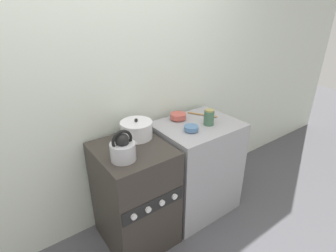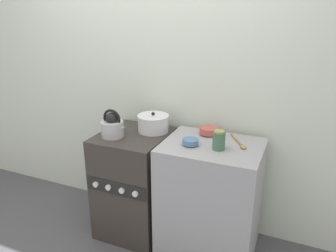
{
  "view_description": "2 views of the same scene",
  "coord_description": "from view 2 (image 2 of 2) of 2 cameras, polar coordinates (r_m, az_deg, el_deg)",
  "views": [
    {
      "loc": [
        -0.78,
        -1.23,
        1.84
      ],
      "look_at": [
        0.31,
        0.26,
        0.98
      ],
      "focal_mm": 28.0,
      "sensor_mm": 36.0,
      "label": 1
    },
    {
      "loc": [
        1.21,
        -1.83,
        1.82
      ],
      "look_at": [
        0.31,
        0.28,
        0.99
      ],
      "focal_mm": 35.0,
      "sensor_mm": 36.0,
      "label": 2
    }
  ],
  "objects": [
    {
      "name": "wall_back",
      "position": [
        2.81,
        -2.84,
        8.13
      ],
      "size": [
        7.0,
        0.06,
        2.5
      ],
      "color": "silver",
      "rests_on": "ground_plane"
    },
    {
      "name": "small_ceramic_bowl",
      "position": [
        2.33,
        3.92,
        -2.74
      ],
      "size": [
        0.12,
        0.12,
        0.04
      ],
      "color": "#4C729E",
      "rests_on": "counter"
    },
    {
      "name": "enamel_bowl",
      "position": [
        2.53,
        7.08,
        -0.81
      ],
      "size": [
        0.14,
        0.14,
        0.06
      ],
      "color": "#B75147",
      "rests_on": "counter"
    },
    {
      "name": "stove",
      "position": [
        2.8,
        -5.82,
        -9.82
      ],
      "size": [
        0.53,
        0.6,
        0.88
      ],
      "color": "#332D28",
      "rests_on": "ground_plane"
    },
    {
      "name": "storage_jar",
      "position": [
        2.27,
        8.86,
        -2.47
      ],
      "size": [
        0.09,
        0.09,
        0.14
      ],
      "color": "#3F664C",
      "rests_on": "counter"
    },
    {
      "name": "wooden_spoon",
      "position": [
        2.41,
        12.29,
        -2.82
      ],
      "size": [
        0.17,
        0.26,
        0.02
      ],
      "color": "#A37A4C",
      "rests_on": "counter"
    },
    {
      "name": "kettle",
      "position": [
        2.56,
        -9.64,
        -0.06
      ],
      "size": [
        0.21,
        0.17,
        0.22
      ],
      "color": "#B2B2B7",
      "rests_on": "stove"
    },
    {
      "name": "ground_plane",
      "position": [
        2.85,
        -8.46,
        -20.13
      ],
      "size": [
        12.0,
        12.0,
        0.0
      ],
      "primitive_type": "plane",
      "color": "#4C4C51"
    },
    {
      "name": "counter",
      "position": [
        2.58,
        7.31,
        -12.47
      ],
      "size": [
        0.71,
        0.57,
        0.9
      ],
      "color": "#99999E",
      "rests_on": "ground_plane"
    },
    {
      "name": "cooking_pot",
      "position": [
        2.64,
        -2.59,
        0.49
      ],
      "size": [
        0.25,
        0.25,
        0.16
      ],
      "color": "silver",
      "rests_on": "stove"
    }
  ]
}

